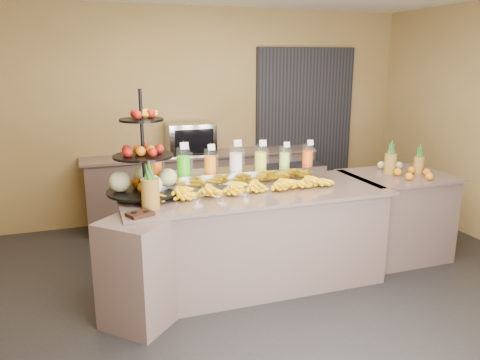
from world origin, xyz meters
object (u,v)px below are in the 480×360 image
fruit_stand (149,170)px  oven_warmer (190,139)px  condiment_caddy (140,214)px  right_fruit_pile (408,169)px  pitcher_tray (236,177)px  banana_heap (244,185)px

fruit_stand → oven_warmer: bearing=48.6°
fruit_stand → oven_warmer: (0.80, 1.82, -0.04)m
condiment_caddy → fruit_stand: bearing=73.1°
fruit_stand → right_fruit_pile: (2.71, -0.11, -0.17)m
pitcher_tray → banana_heap: same height
banana_heap → right_fruit_pile: size_ratio=4.39×
pitcher_tray → condiment_caddy: (-1.02, -0.68, -0.06)m
pitcher_tray → condiment_caddy: bearing=-146.5°
right_fruit_pile → banana_heap: bearing=-178.6°
condiment_caddy → oven_warmer: 2.54m
condiment_caddy → oven_warmer: (0.96, 2.35, 0.19)m
banana_heap → fruit_stand: size_ratio=1.90×
pitcher_tray → condiment_caddy: size_ratio=9.65×
condiment_caddy → oven_warmer: oven_warmer is taller
banana_heap → right_fruit_pile: 1.87m
pitcher_tray → right_fruit_pile: 1.87m
fruit_stand → right_fruit_pile: size_ratio=2.31×
fruit_stand → condiment_caddy: fruit_stand is taller
banana_heap → right_fruit_pile: (1.87, 0.04, 0.00)m
banana_heap → oven_warmer: bearing=91.2°
pitcher_tray → oven_warmer: size_ratio=3.04×
banana_heap → condiment_caddy: 1.07m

